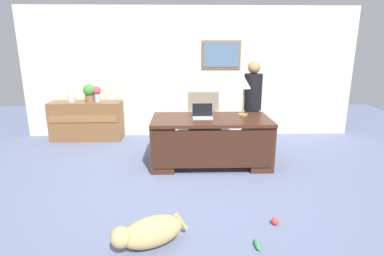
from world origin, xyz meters
name	(u,v)px	position (x,y,z in m)	size (l,w,h in m)	color
ground_plane	(193,184)	(0.00, 0.00, 0.00)	(12.00, 12.00, 0.00)	slate
back_wall	(190,73)	(0.01, 2.60, 1.35)	(7.00, 0.16, 2.70)	beige
desk	(211,140)	(0.31, 0.76, 0.43)	(1.90, 0.95, 0.78)	#422316
credenza	(87,121)	(-2.14, 2.25, 0.40)	(1.44, 0.50, 0.80)	brown
armchair	(204,122)	(0.26, 1.77, 0.47)	(0.60, 0.59, 1.04)	gray
person_standing	(252,106)	(1.11, 1.40, 0.85)	(0.32, 0.32, 1.65)	#262323
dog_lying	(149,232)	(-0.47, -1.39, 0.16)	(0.73, 0.55, 0.30)	tan
laptop	(203,114)	(0.18, 0.80, 0.84)	(0.32, 0.22, 0.23)	#B2B5BA
desk_lamp	(244,85)	(0.87, 0.98, 1.28)	(0.22, 0.22, 0.63)	#9E8447
vase_with_flowers	(97,93)	(-1.89, 2.25, 0.99)	(0.17, 0.17, 0.32)	#96BFD5
vase_empty	(71,94)	(-2.42, 2.25, 0.95)	(0.12, 0.12, 0.31)	silver
potted_plant	(89,92)	(-2.04, 2.25, 1.00)	(0.24, 0.24, 0.36)	brown
dog_toy_ball	(275,221)	(0.87, -1.05, 0.04)	(0.08, 0.08, 0.08)	#E53F33
dog_toy_plush	(257,245)	(0.58, -1.44, 0.03)	(0.17, 0.05, 0.05)	green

